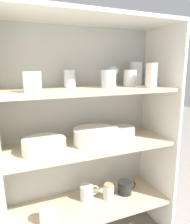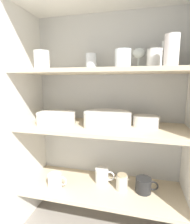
{
  "view_description": "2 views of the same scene",
  "coord_description": "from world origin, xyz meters",
  "px_view_note": "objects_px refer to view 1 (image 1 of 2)",
  "views": [
    {
      "loc": [
        -0.43,
        -0.91,
        1.03
      ],
      "look_at": [
        0.03,
        0.18,
        0.78
      ],
      "focal_mm": 35.0,
      "sensor_mm": 36.0,
      "label": 1
    },
    {
      "loc": [
        0.19,
        -0.76,
        0.85
      ],
      "look_at": [
        -0.04,
        0.18,
        0.68
      ],
      "focal_mm": 28.0,
      "sensor_mm": 36.0,
      "label": 2
    }
  ],
  "objects_px": {
    "serving_bowl_small": "(123,131)",
    "mixing_bowl_large": "(44,145)",
    "plate_stack_white": "(96,136)",
    "coffee_mug_primary": "(87,192)",
    "storage_jar": "(108,191)"
  },
  "relations": [
    {
      "from": "plate_stack_white",
      "to": "coffee_mug_primary",
      "type": "height_order",
      "value": "plate_stack_white"
    },
    {
      "from": "mixing_bowl_large",
      "to": "coffee_mug_primary",
      "type": "distance_m",
      "value": 0.45
    },
    {
      "from": "coffee_mug_primary",
      "to": "storage_jar",
      "type": "xyz_separation_m",
      "value": [
        0.12,
        -0.04,
        -0.0
      ]
    },
    {
      "from": "mixing_bowl_large",
      "to": "coffee_mug_primary",
      "type": "relative_size",
      "value": 1.81
    },
    {
      "from": "plate_stack_white",
      "to": "storage_jar",
      "type": "relative_size",
      "value": 2.7
    },
    {
      "from": "plate_stack_white",
      "to": "coffee_mug_primary",
      "type": "bearing_deg",
      "value": 122.98
    },
    {
      "from": "plate_stack_white",
      "to": "coffee_mug_primary",
      "type": "xyz_separation_m",
      "value": [
        -0.04,
        0.06,
        -0.37
      ]
    },
    {
      "from": "storage_jar",
      "to": "coffee_mug_primary",
      "type": "bearing_deg",
      "value": 161.28
    },
    {
      "from": "serving_bowl_small",
      "to": "storage_jar",
      "type": "bearing_deg",
      "value": -158.04
    },
    {
      "from": "coffee_mug_primary",
      "to": "storage_jar",
      "type": "bearing_deg",
      "value": -18.72
    },
    {
      "from": "serving_bowl_small",
      "to": "mixing_bowl_large",
      "type": "bearing_deg",
      "value": -170.35
    },
    {
      "from": "mixing_bowl_large",
      "to": "storage_jar",
      "type": "height_order",
      "value": "mixing_bowl_large"
    },
    {
      "from": "plate_stack_white",
      "to": "mixing_bowl_large",
      "type": "height_order",
      "value": "plate_stack_white"
    },
    {
      "from": "mixing_bowl_large",
      "to": "storage_jar",
      "type": "bearing_deg",
      "value": 5.53
    },
    {
      "from": "serving_bowl_small",
      "to": "storage_jar",
      "type": "distance_m",
      "value": 0.38
    }
  ]
}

